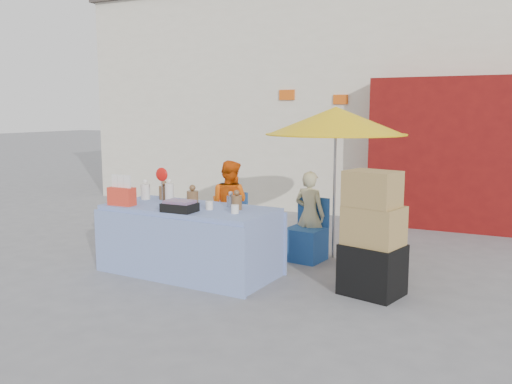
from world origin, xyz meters
The scene contains 10 objects.
ground centered at (0.00, 0.00, 0.00)m, with size 80.00×80.00×0.00m, color slate.
backdrop centered at (0.52, 7.52, 3.10)m, with size 14.00×8.00×7.80m.
market_table centered at (-0.68, 0.02, 0.44)m, with size 2.28×1.18×1.34m.
chair_left centered at (-0.81, 1.22, 0.26)m, with size 0.54×0.53×0.85m.
chair_right centered at (0.44, 1.22, 0.26)m, with size 0.54×0.53×0.85m.
vendor_orange centered at (-0.81, 1.35, 0.66)m, with size 0.64×0.50×1.32m, color #EC590C.
vendor_beige centered at (0.44, 1.35, 0.61)m, with size 0.44×0.29×1.22m, color #C2B989.
umbrella centered at (0.74, 1.50, 1.89)m, with size 1.90×1.90×2.09m.
box_stack centered at (1.59, 0.20, 0.64)m, with size 0.74×0.66×1.39m.
tarp_bundle centered at (-0.83, 0.32, 0.13)m, with size 0.58×0.47×0.26m, color yellow.
Camera 1 is at (2.94, -5.60, 2.03)m, focal length 38.00 mm.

